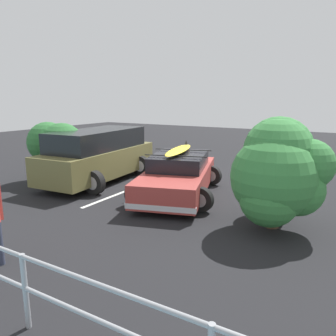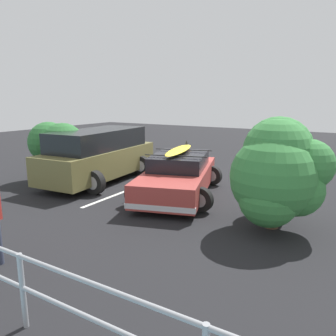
{
  "view_description": "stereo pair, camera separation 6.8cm",
  "coord_description": "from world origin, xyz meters",
  "px_view_note": "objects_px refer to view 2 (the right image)",
  "views": [
    {
      "loc": [
        -5.23,
        9.25,
        2.92
      ],
      "look_at": [
        -0.54,
        1.36,
        0.95
      ],
      "focal_mm": 35.0,
      "sensor_mm": 36.0,
      "label": 1
    },
    {
      "loc": [
        -5.29,
        9.22,
        2.92
      ],
      "look_at": [
        -0.54,
        1.36,
        0.95
      ],
      "focal_mm": 35.0,
      "sensor_mm": 36.0,
      "label": 2
    }
  ],
  "objects_px": {
    "bush_near_right": "(62,151)",
    "bush_near_left": "(278,171)",
    "sedan_car": "(178,175)",
    "suv_car": "(99,155)"
  },
  "relations": [
    {
      "from": "bush_near_right",
      "to": "bush_near_left",
      "type": "bearing_deg",
      "value": 175.29
    },
    {
      "from": "sedan_car",
      "to": "bush_near_right",
      "type": "bearing_deg",
      "value": 7.8
    },
    {
      "from": "suv_car",
      "to": "bush_near_right",
      "type": "xyz_separation_m",
      "value": [
        1.18,
        0.64,
        0.12
      ]
    },
    {
      "from": "sedan_car",
      "to": "bush_near_right",
      "type": "height_order",
      "value": "bush_near_right"
    },
    {
      "from": "sedan_car",
      "to": "bush_near_left",
      "type": "height_order",
      "value": "bush_near_left"
    },
    {
      "from": "sedan_car",
      "to": "bush_near_right",
      "type": "relative_size",
      "value": 2.21
    },
    {
      "from": "bush_near_right",
      "to": "sedan_car",
      "type": "bearing_deg",
      "value": -172.2
    },
    {
      "from": "sedan_car",
      "to": "bush_near_right",
      "type": "distance_m",
      "value": 4.49
    },
    {
      "from": "suv_car",
      "to": "bush_near_left",
      "type": "distance_m",
      "value": 6.59
    },
    {
      "from": "bush_near_left",
      "to": "sedan_car",
      "type": "bearing_deg",
      "value": -21.07
    }
  ]
}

